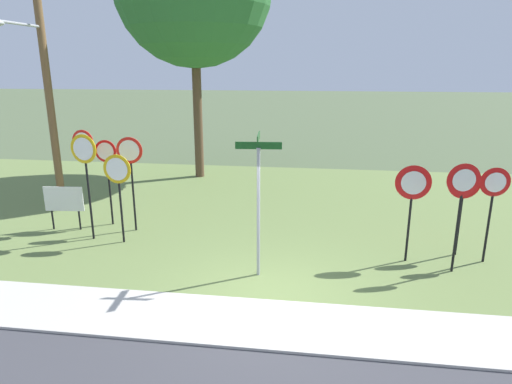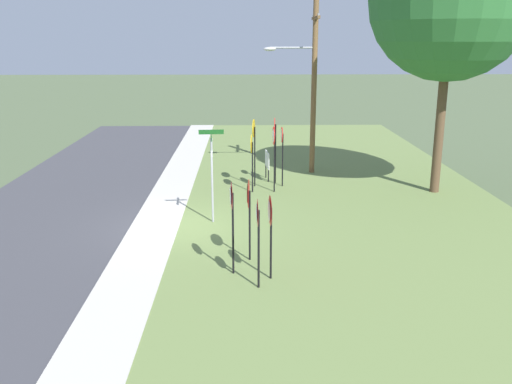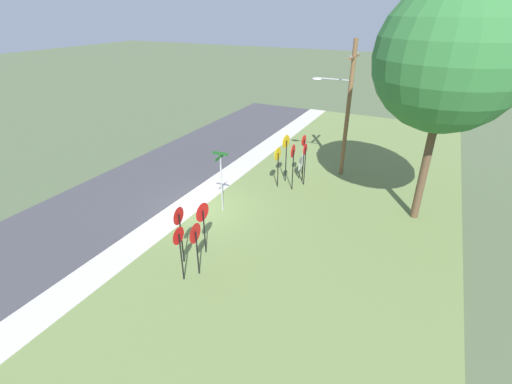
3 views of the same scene
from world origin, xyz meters
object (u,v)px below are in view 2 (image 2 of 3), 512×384
stop_sign_far_left (274,145)px  yield_sign_far_right (270,218)px  yield_sign_far_left (231,206)px  yield_sign_near_right (248,200)px  stop_sign_far_right (252,150)px  street_name_post (212,168)px  stop_sign_near_left (254,138)px  stop_sign_near_right (282,144)px  stop_sign_far_center (275,137)px  utility_pole (310,79)px  yield_sign_near_left (257,223)px  notice_board (267,161)px

stop_sign_far_left → yield_sign_far_right: bearing=-6.8°
yield_sign_far_left → yield_sign_near_right: bearing=149.2°
stop_sign_far_right → street_name_post: bearing=-16.1°
stop_sign_near_left → yield_sign_far_right: (9.31, 0.22, -0.41)m
stop_sign_near_left → stop_sign_near_right: bearing=98.6°
stop_sign_far_center → stop_sign_far_left: bearing=-1.1°
yield_sign_far_right → stop_sign_near_right: bearing=170.2°
stop_sign_far_center → utility_pole: bearing=144.3°
stop_sign_far_right → stop_sign_far_center: bearing=148.3°
stop_sign_near_left → yield_sign_near_left: 9.85m
stop_sign_far_left → stop_sign_far_right: stop_sign_far_left is taller
stop_sign_near_left → yield_sign_far_right: stop_sign_near_left is taller
stop_sign_near_right → yield_sign_far_left: (8.97, -1.90, 0.08)m
yield_sign_far_left → yield_sign_far_right: 1.05m
stop_sign_far_center → yield_sign_near_right: (8.53, -1.19, -0.26)m
street_name_post → yield_sign_far_left: bearing=5.1°
yield_sign_far_right → utility_pole: 12.31m
stop_sign_far_right → street_name_post: street_name_post is taller
stop_sign_far_center → notice_board: 1.33m
stop_sign_near_left → stop_sign_far_left: size_ratio=1.06×
stop_sign_far_center → yield_sign_far_right: size_ratio=1.26×
stop_sign_far_right → utility_pole: 5.00m
stop_sign_far_center → yield_sign_far_right: stop_sign_far_center is taller
street_name_post → yield_sign_near_right: bearing=14.7°
yield_sign_far_right → notice_board: yield_sign_far_right is taller
yield_sign_near_left → yield_sign_far_right: size_ratio=1.03×
stop_sign_near_left → stop_sign_far_left: (0.87, 0.77, -0.13)m
stop_sign_far_left → yield_sign_near_left: 9.02m
stop_sign_near_left → street_name_post: size_ratio=0.90×
stop_sign_far_left → yield_sign_near_left: (8.97, -0.87, -0.23)m
stop_sign_near_left → stop_sign_near_right: (-0.00, 1.16, -0.28)m
stop_sign_far_center → yield_sign_near_left: bearing=-1.6°
stop_sign_far_left → notice_board: stop_sign_far_left is taller
stop_sign_far_left → yield_sign_near_right: size_ratio=1.14×
notice_board → stop_sign_near_right: bearing=21.6°
stop_sign_near_left → stop_sign_far_right: (0.90, -0.11, -0.35)m
stop_sign_far_center → yield_sign_far_right: 9.83m
yield_sign_near_left → notice_board: bearing=174.6°
stop_sign_far_center → yield_sign_near_right: 8.62m
stop_sign_near_left → street_name_post: 4.90m
stop_sign_near_left → yield_sign_near_left: stop_sign_near_left is taller
yield_sign_near_left → utility_pole: size_ratio=0.29×
utility_pole → notice_board: size_ratio=6.22×
yield_sign_near_right → utility_pole: (-10.54, 2.85, 2.50)m
yield_sign_near_right → yield_sign_far_right: (1.27, 0.53, -0.08)m
stop_sign_far_center → yield_sign_far_right: bearing=-0.0°
stop_sign_near_right → stop_sign_far_left: size_ratio=0.94×
stop_sign_near_left → yield_sign_near_left: (9.85, -0.10, -0.37)m
stop_sign_near_left → utility_pole: bearing=143.0°
stop_sign_near_left → yield_sign_far_left: (8.97, -0.74, -0.20)m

